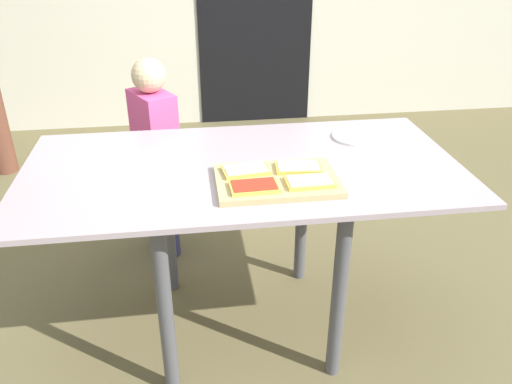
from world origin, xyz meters
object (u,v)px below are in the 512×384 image
(cutting_board, at_px, (277,181))
(pizza_slice_far_left, at_px, (245,170))
(dining_table, at_px, (243,191))
(plate_white_right, at_px, (356,137))
(pizza_slice_near_right, at_px, (310,182))
(pizza_slice_far_right, at_px, (298,167))
(pizza_slice_near_left, at_px, (254,187))
(child_left, at_px, (156,150))

(cutting_board, relative_size, pizza_slice_far_left, 2.44)
(dining_table, xyz_separation_m, plate_white_right, (0.48, 0.20, 0.11))
(pizza_slice_far_left, relative_size, plate_white_right, 0.86)
(pizza_slice_far_left, distance_m, plate_white_right, 0.57)
(dining_table, height_order, cutting_board, cutting_board)
(dining_table, bearing_deg, pizza_slice_far_left, -91.32)
(pizza_slice_near_right, height_order, plate_white_right, pizza_slice_near_right)
(pizza_slice_far_left, distance_m, pizza_slice_near_right, 0.23)
(dining_table, distance_m, cutting_board, 0.22)
(plate_white_right, bearing_deg, pizza_slice_near_right, -125.19)
(cutting_board, relative_size, pizza_slice_far_right, 2.48)
(pizza_slice_near_right, xyz_separation_m, pizza_slice_far_right, (-0.01, 0.11, 0.00))
(pizza_slice_near_left, bearing_deg, dining_table, 93.17)
(child_left, bearing_deg, pizza_slice_far_right, -54.51)
(pizza_slice_far_left, xyz_separation_m, plate_white_right, (0.49, 0.30, -0.02))
(pizza_slice_near_left, distance_m, child_left, 0.95)
(pizza_slice_far_left, bearing_deg, pizza_slice_far_right, -0.45)
(cutting_board, xyz_separation_m, pizza_slice_far_left, (-0.10, 0.06, 0.02))
(cutting_board, bearing_deg, dining_table, 122.09)
(dining_table, relative_size, plate_white_right, 8.09)
(pizza_slice_near_right, distance_m, child_left, 1.02)
(cutting_board, relative_size, pizza_slice_near_left, 2.55)
(pizza_slice_far_left, height_order, plate_white_right, pizza_slice_far_left)
(pizza_slice_near_right, height_order, child_left, child_left)
(cutting_board, distance_m, pizza_slice_far_left, 0.12)
(dining_table, xyz_separation_m, pizza_slice_near_left, (0.01, -0.22, 0.13))
(dining_table, distance_m, pizza_slice_far_left, 0.16)
(pizza_slice_near_left, height_order, plate_white_right, pizza_slice_near_left)
(cutting_board, distance_m, plate_white_right, 0.52)
(dining_table, height_order, plate_white_right, plate_white_right)
(pizza_slice_near_right, bearing_deg, cutting_board, 149.20)
(pizza_slice_near_left, bearing_deg, child_left, 112.45)
(dining_table, distance_m, pizza_slice_near_left, 0.26)
(pizza_slice_near_left, xyz_separation_m, child_left, (-0.35, 0.85, -0.22))
(cutting_board, xyz_separation_m, pizza_slice_near_left, (-0.09, -0.07, 0.02))
(dining_table, distance_m, child_left, 0.72)
(pizza_slice_far_right, xyz_separation_m, plate_white_right, (0.30, 0.30, -0.02))
(pizza_slice_far_left, relative_size, pizza_slice_near_right, 1.06)
(plate_white_right, bearing_deg, pizza_slice_far_right, -135.44)
(pizza_slice_near_right, height_order, pizza_slice_near_left, same)
(pizza_slice_near_left, height_order, child_left, child_left)
(pizza_slice_near_right, bearing_deg, dining_table, 132.33)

